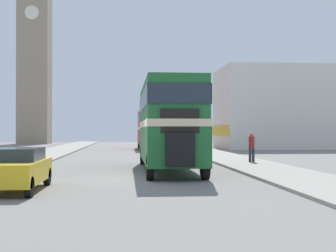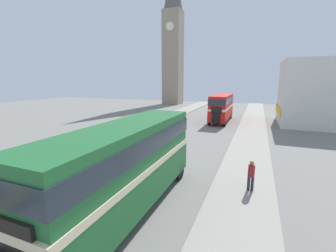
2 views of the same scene
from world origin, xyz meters
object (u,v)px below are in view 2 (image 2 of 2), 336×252
at_px(double_decker_bus, 126,162).
at_px(pedestrian_walking, 251,174).
at_px(church_tower, 173,31).
at_px(bus_distant, 222,106).

relative_size(double_decker_bus, pedestrian_walking, 6.14).
height_order(pedestrian_walking, church_tower, church_tower).
distance_m(double_decker_bus, bus_distant, 26.15).
relative_size(bus_distant, church_tower, 0.26).
xyz_separation_m(double_decker_bus, bus_distant, (0.38, 26.14, -0.11)).
xyz_separation_m(pedestrian_walking, church_tower, (-21.17, 44.04, 17.40)).
xyz_separation_m(double_decker_bus, church_tower, (-15.80, 48.20, 15.98)).
bearing_deg(church_tower, double_decker_bus, -71.86).
distance_m(double_decker_bus, church_tower, 53.18).
xyz_separation_m(double_decker_bus, pedestrian_walking, (5.37, 4.16, -1.42)).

